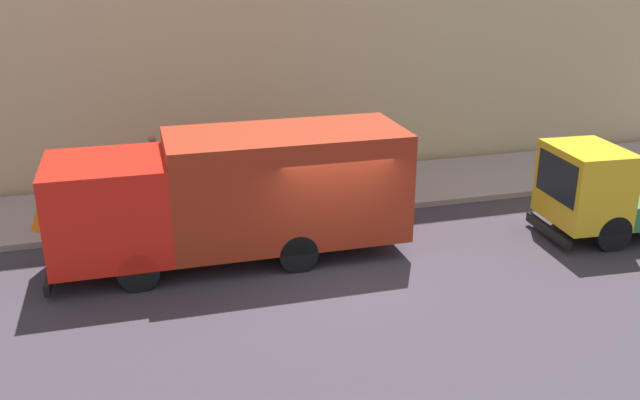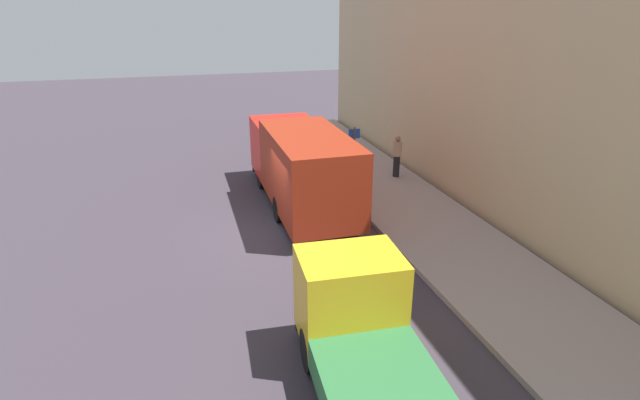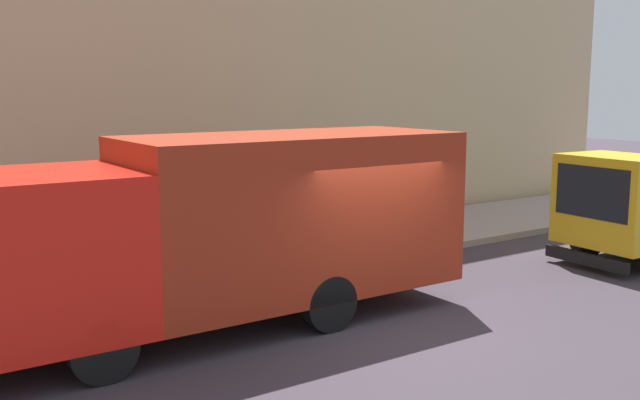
% 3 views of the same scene
% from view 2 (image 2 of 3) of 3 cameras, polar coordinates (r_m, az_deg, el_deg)
% --- Properties ---
extents(ground, '(80.00, 80.00, 0.00)m').
position_cam_2_polar(ground, '(16.42, -4.38, -3.64)').
color(ground, '#3B333C').
extents(sidewalk, '(3.66, 30.00, 0.16)m').
position_cam_2_polar(sidewalk, '(17.91, 10.89, -1.49)').
color(sidewalk, '#A49088').
rests_on(sidewalk, ground).
extents(building_facade, '(0.50, 30.00, 11.37)m').
position_cam_2_polar(building_facade, '(17.80, 19.20, 16.29)').
color(building_facade, tan).
rests_on(building_facade, ground).
extents(large_utility_truck, '(2.47, 8.06, 2.95)m').
position_cam_2_polar(large_utility_truck, '(17.95, -2.21, 4.19)').
color(large_utility_truck, red).
rests_on(large_utility_truck, ground).
extents(small_flatbed_truck, '(2.36, 5.12, 2.32)m').
position_cam_2_polar(small_flatbed_truck, '(9.80, 5.03, -15.59)').
color(small_flatbed_truck, gold).
rests_on(small_flatbed_truck, ground).
extents(pedestrian_walking, '(0.49, 0.49, 1.74)m').
position_cam_2_polar(pedestrian_walking, '(21.06, 8.77, 5.05)').
color(pedestrian_walking, black).
rests_on(pedestrian_walking, sidewalk).
extents(traffic_cone_orange, '(0.49, 0.49, 0.70)m').
position_cam_2_polar(traffic_cone_orange, '(23.19, 1.48, 5.37)').
color(traffic_cone_orange, orange).
rests_on(traffic_cone_orange, sidewalk).
extents(street_sign_post, '(0.44, 0.08, 2.53)m').
position_cam_2_polar(street_sign_post, '(18.96, 3.89, 5.23)').
color(street_sign_post, '#4C5156').
rests_on(street_sign_post, sidewalk).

